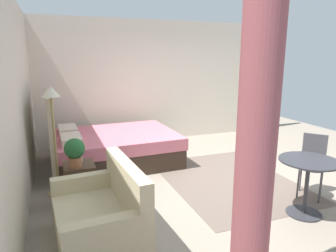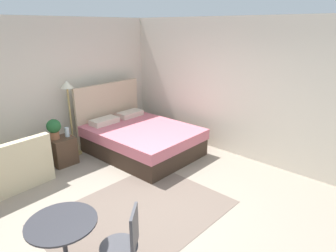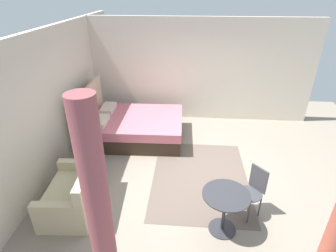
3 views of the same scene
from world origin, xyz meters
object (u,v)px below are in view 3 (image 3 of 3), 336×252
(floor_lamp, at_px, (76,112))
(balcony_table, at_px, (225,205))
(potted_plant, at_px, (81,141))
(nightstand, at_px, (89,159))
(vase, at_px, (89,141))
(bed, at_px, (134,126))
(couch, at_px, (75,194))
(cafe_chair_near_window, at_px, (254,188))

(floor_lamp, distance_m, balcony_table, 3.46)
(potted_plant, bearing_deg, nightstand, -24.66)
(nightstand, height_order, vase, vase)
(vase, relative_size, floor_lamp, 0.12)
(bed, distance_m, couch, 2.55)
(couch, height_order, balcony_table, couch)
(balcony_table, relative_size, cafe_chair_near_window, 0.82)
(nightstand, distance_m, balcony_table, 2.98)
(cafe_chair_near_window, bearing_deg, bed, 46.00)
(couch, relative_size, cafe_chair_near_window, 1.47)
(potted_plant, bearing_deg, balcony_table, -115.41)
(couch, distance_m, vase, 1.24)
(nightstand, bearing_deg, potted_plant, 155.34)
(nightstand, relative_size, floor_lamp, 0.35)
(nightstand, bearing_deg, couch, -172.89)
(nightstand, xyz_separation_m, cafe_chair_near_window, (-0.95, -3.14, 0.26))
(nightstand, bearing_deg, bed, -25.68)
(potted_plant, distance_m, balcony_table, 2.98)
(couch, bearing_deg, cafe_chair_near_window, -87.84)
(nightstand, xyz_separation_m, floor_lamp, (0.39, 0.28, 0.89))
(vase, bearing_deg, floor_lamp, 48.38)
(nightstand, distance_m, floor_lamp, 1.01)
(vase, xyz_separation_m, cafe_chair_near_window, (-1.07, -3.12, -0.10))
(couch, height_order, floor_lamp, floor_lamp)
(potted_plant, bearing_deg, bed, -25.62)
(floor_lamp, bearing_deg, bed, -42.98)
(bed, distance_m, vase, 1.49)
(couch, xyz_separation_m, nightstand, (1.07, 0.13, -0.02))
(floor_lamp, distance_m, cafe_chair_near_window, 3.73)
(bed, distance_m, balcony_table, 3.41)
(bed, bearing_deg, potted_plant, 154.38)
(vase, bearing_deg, potted_plant, 163.31)
(couch, height_order, vase, couch)
(couch, relative_size, vase, 7.09)
(couch, relative_size, floor_lamp, 0.83)
(vase, distance_m, cafe_chair_near_window, 3.30)
(couch, bearing_deg, vase, 5.44)
(potted_plant, bearing_deg, cafe_chair_near_window, -105.00)
(couch, bearing_deg, potted_plant, 10.49)
(balcony_table, bearing_deg, cafe_chair_near_window, -50.69)
(bed, height_order, couch, bed)
(nightstand, distance_m, vase, 0.39)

